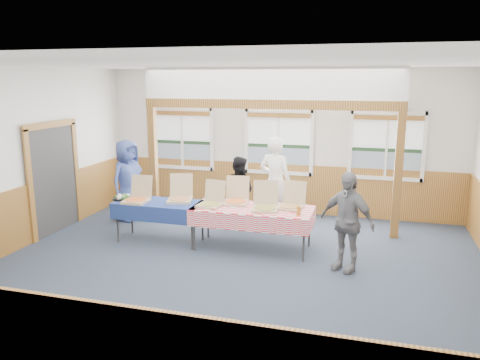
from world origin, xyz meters
name	(u,v)px	position (x,y,z in m)	size (l,w,h in m)	color
floor	(235,269)	(0.00, 0.00, 0.00)	(8.00, 8.00, 0.00)	#262F3E
ceiling	(235,63)	(0.00, 0.00, 3.20)	(8.00, 8.00, 0.00)	white
wall_back	(279,142)	(0.00, 3.50, 1.60)	(8.00, 8.00, 0.00)	silver
wall_front	(116,250)	(0.00, -3.50, 1.60)	(8.00, 8.00, 0.00)	silver
wall_left	(16,159)	(-4.00, 0.00, 1.60)	(8.00, 8.00, 0.00)	silver
wainscot_back	(278,188)	(0.00, 3.48, 0.55)	(7.98, 0.05, 1.10)	brown
wainscot_left	(23,217)	(-3.98, 0.00, 0.55)	(0.05, 6.98, 1.10)	brown
cased_opening	(54,179)	(-3.96, 0.90, 1.05)	(0.06, 1.30, 2.10)	#2F2F2F
window_left	(182,135)	(-2.30, 3.46, 1.68)	(1.56, 0.10, 1.46)	white
window_mid	(279,138)	(0.00, 3.46, 1.68)	(1.56, 0.10, 1.46)	white
window_right	(387,142)	(2.30, 3.46, 1.68)	(1.56, 0.10, 1.46)	white
post_left	(153,163)	(-2.50, 2.30, 1.20)	(0.15, 0.15, 2.40)	#563B13
post_right	(398,176)	(2.50, 2.30, 1.20)	(0.15, 0.15, 2.40)	#563B13
cross_beam	(268,104)	(0.00, 2.30, 2.49)	(5.15, 0.18, 0.18)	#563B13
table_left	(160,205)	(-1.71, 0.90, 0.69)	(1.67, 0.77, 0.76)	#2F2F2F
table_right	(253,210)	(0.03, 0.97, 0.71)	(2.29, 1.63, 0.76)	#2F2F2F
pizza_box_a	(137,198)	(-2.11, 0.79, 0.83)	(0.42, 0.52, 0.46)	tan
pizza_box_b	(180,197)	(-1.38, 1.06, 0.83)	(0.54, 0.61, 0.47)	tan
pizza_box_c	(211,202)	(-0.71, 0.88, 0.82)	(0.45, 0.52, 0.43)	tan
pizza_box_d	(236,200)	(-0.32, 1.17, 0.83)	(0.50, 0.58, 0.47)	tan
pizza_box_e	(265,206)	(0.28, 0.90, 0.83)	(0.52, 0.59, 0.47)	tan
pizza_box_f	(291,205)	(0.69, 1.12, 0.82)	(0.48, 0.56, 0.45)	tan
veggie_tray	(123,198)	(-2.46, 0.90, 0.79)	(0.38, 0.38, 0.09)	black
drink_glass	(299,211)	(0.88, 0.72, 0.83)	(0.07, 0.07, 0.15)	#A9681C
woman_white	(275,182)	(0.17, 2.31, 0.93)	(0.68, 0.45, 1.87)	white
woman_black	(238,191)	(-0.59, 2.27, 0.72)	(0.70, 0.54, 1.44)	black
man_blue	(128,180)	(-2.96, 1.99, 0.87)	(0.85, 0.55, 1.73)	#3D5098
person_grey	(347,222)	(1.68, 0.46, 0.80)	(0.93, 0.39, 1.59)	slate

